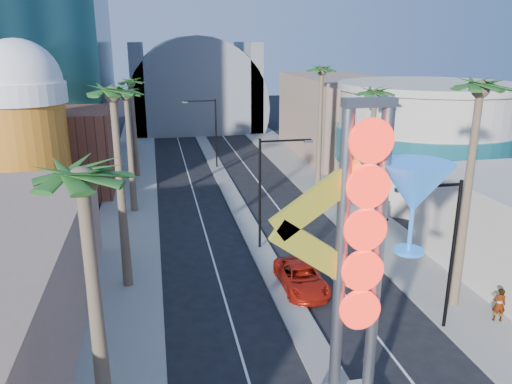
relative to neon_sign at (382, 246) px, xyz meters
name	(u,v)px	position (x,y,z in m)	size (l,w,h in m)	color
sidewalk_west	(131,195)	(-10.32, 32.04, -7.23)	(5.00, 100.00, 0.15)	gray
sidewalk_east	(319,184)	(8.68, 32.04, -7.23)	(5.00, 100.00, 0.15)	gray
median	(224,181)	(-0.82, 35.04, -7.23)	(1.60, 84.00, 0.15)	gray
brick_filler_west	(60,151)	(-16.82, 35.04, -3.31)	(10.00, 10.00, 8.00)	brown
filler_east	(337,116)	(15.18, 45.04, -2.31)	(10.00, 20.00, 10.00)	#977561
beer_mug	(24,125)	(-17.82, 27.04, 0.54)	(7.00, 7.00, 14.50)	#C08419
turquoise_building	(424,140)	(17.18, 27.04, -2.06)	(16.60, 16.60, 10.60)	beige
canopy	(195,103)	(-0.82, 69.04, -3.00)	(22.00, 16.00, 22.00)	slate
neon_sign	(382,246)	(0.00, 0.00, 0.00)	(6.53, 2.60, 12.55)	gray
streetlight_0	(268,183)	(-0.27, 17.04, -2.43)	(3.79, 0.25, 8.00)	black
streetlight_1	(211,127)	(-1.36, 41.04, -2.43)	(3.79, 0.25, 8.00)	black
streetlight_2	(445,243)	(5.91, 5.04, -2.47)	(3.45, 0.25, 8.00)	black
palm_0	(84,201)	(-9.82, -0.96, 2.62)	(2.40, 2.40, 11.70)	brown
palm_1	(114,107)	(-9.82, 13.04, 3.52)	(2.40, 2.40, 12.70)	brown
palm_2	(126,102)	(-9.82, 27.04, 2.17)	(2.40, 2.40, 11.20)	brown
palm_3	(131,89)	(-9.82, 39.04, 2.17)	(2.40, 2.40, 11.20)	brown
palm_5	(479,104)	(8.18, 7.04, 3.96)	(2.40, 2.40, 13.20)	brown
palm_6	(375,103)	(8.18, 19.04, 2.62)	(2.40, 2.40, 11.70)	brown
palm_7	(322,78)	(8.18, 31.04, 3.52)	(2.40, 2.40, 12.70)	brown
red_pickup	(301,278)	(0.38, 10.69, -6.58)	(2.42, 5.25, 1.46)	red
pedestrian_a	(499,305)	(9.41, 4.94, -6.22)	(0.68, 0.45, 1.87)	gray
pedestrian_b	(384,210)	(10.31, 20.37, -6.29)	(0.84, 0.65, 1.73)	gray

